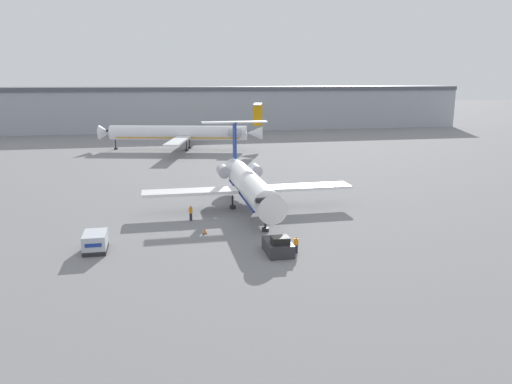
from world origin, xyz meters
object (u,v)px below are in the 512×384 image
(luggage_cart, at_px, (95,242))
(worker_near_tug, at_px, (296,244))
(traffic_cone_left, at_px, (205,231))
(airplane_parked_far_left, at_px, (183,133))
(airplane_main, at_px, (249,184))
(worker_by_wing, at_px, (191,213))
(pushback_tug, at_px, (278,246))

(luggage_cart, height_order, worker_near_tug, luggage_cart)
(traffic_cone_left, relative_size, airplane_parked_far_left, 0.02)
(luggage_cart, distance_m, worker_near_tug, 19.56)
(airplane_main, distance_m, worker_near_tug, 17.31)
(airplane_main, xyz_separation_m, traffic_cone_left, (-6.68, -9.18, -3.04))
(worker_by_wing, distance_m, airplane_parked_far_left, 60.37)
(airplane_main, height_order, luggage_cart, airplane_main)
(airplane_main, bearing_deg, worker_by_wing, -154.59)
(airplane_main, height_order, airplane_parked_far_left, airplane_parked_far_left)
(pushback_tug, xyz_separation_m, worker_by_wing, (-7.38, 13.14, 0.23))
(worker_by_wing, bearing_deg, airplane_parked_far_left, 87.32)
(airplane_main, xyz_separation_m, pushback_tug, (-0.38, -16.82, -2.62))
(pushback_tug, height_order, worker_by_wing, pushback_tug)
(pushback_tug, height_order, traffic_cone_left, pushback_tug)
(pushback_tug, height_order, luggage_cart, pushback_tug)
(pushback_tug, xyz_separation_m, traffic_cone_left, (-6.31, 7.64, -0.43))
(luggage_cart, relative_size, worker_by_wing, 1.90)
(pushback_tug, xyz_separation_m, airplane_parked_far_left, (-4.56, 73.37, 3.26))
(pushback_tug, distance_m, traffic_cone_left, 9.92)
(airplane_main, distance_m, traffic_cone_left, 11.76)
(airplane_main, xyz_separation_m, worker_near_tug, (1.35, -17.08, -2.47))
(luggage_cart, relative_size, traffic_cone_left, 5.43)
(airplane_main, bearing_deg, traffic_cone_left, -126.06)
(luggage_cart, height_order, worker_by_wing, luggage_cart)
(luggage_cart, bearing_deg, airplane_main, 35.47)
(airplane_main, relative_size, worker_by_wing, 14.79)
(worker_near_tug, height_order, traffic_cone_left, worker_near_tug)
(worker_near_tug, distance_m, traffic_cone_left, 11.28)
(pushback_tug, relative_size, worker_near_tug, 2.34)
(worker_near_tug, bearing_deg, pushback_tug, 171.53)
(airplane_main, relative_size, traffic_cone_left, 42.19)
(airplane_main, bearing_deg, luggage_cart, -144.53)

